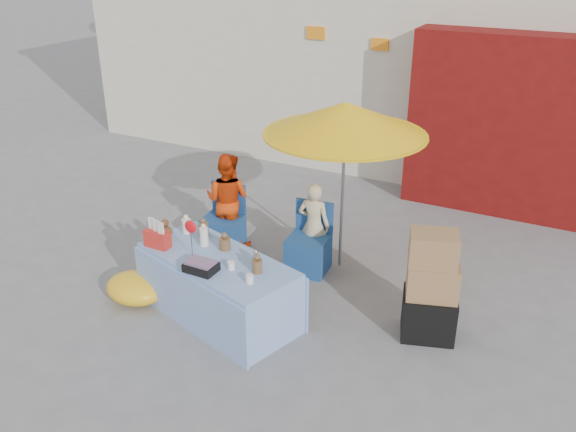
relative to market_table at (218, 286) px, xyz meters
The scene contains 9 objects.
ground 0.41m from the market_table, 39.48° to the left, with size 80.00×80.00×0.00m, color slate.
market_table is the anchor object (origin of this frame).
chair_left 1.58m from the market_table, 121.36° to the left, with size 0.53×0.52×0.85m.
chair_right 1.42m from the market_table, 72.37° to the left, with size 0.53×0.52×0.85m.
vendor_orange 1.72m from the market_table, 118.95° to the left, with size 0.62×0.48×1.28m, color #E23D0B.
vendor_beige 1.55m from the market_table, 73.82° to the left, with size 0.40×0.26×1.10m, color beige.
umbrella 2.35m from the market_table, 65.90° to the left, with size 1.90×1.90×2.09m.
box_stack 2.23m from the market_table, 18.14° to the left, with size 0.64×0.58×1.18m.
tarp_bundle 1.03m from the market_table, 168.98° to the right, with size 0.71×0.57×0.32m, color yellow.
Camera 1 is at (3.13, -4.75, 3.80)m, focal length 38.00 mm.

